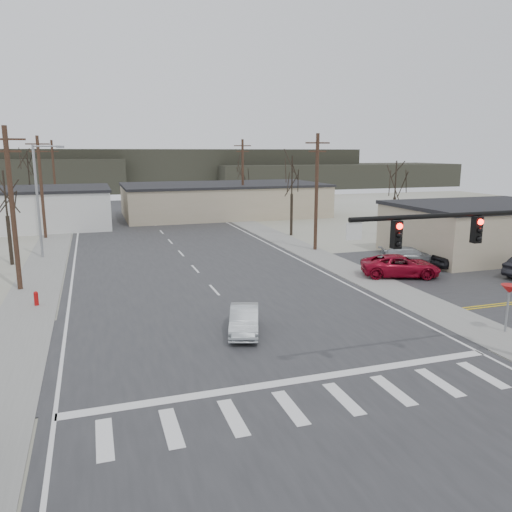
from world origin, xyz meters
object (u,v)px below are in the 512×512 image
Objects in this scene: traffic_signal_mast at (497,252)px; car_far_a at (172,214)px; fire_hydrant at (36,298)px; car_parked_red at (400,266)px; car_far_b at (95,204)px; car_parked_dark_a at (460,258)px; sedan_crossing at (244,320)px; car_parked_silver at (410,256)px.

traffic_signal_mast is 1.57× the size of car_far_a.
car_parked_red is at bearing -1.45° from fire_hydrant.
traffic_signal_mast is 47.05m from car_far_a.
traffic_signal_mast is 2.42× the size of car_far_b.
car_far_a is 36.06m from car_parked_dark_a.
car_parked_dark_a is (25.13, -50.26, 0.09)m from car_far_b.
sedan_crossing is (9.81, -7.70, 0.22)m from fire_hydrant.
fire_hydrant is 0.16× the size of car_parked_red.
fire_hydrant is 28.86m from car_parked_dark_a.
car_far_a reaches higher than car_parked_silver.
traffic_signal_mast is 18.75m from car_parked_silver.
traffic_signal_mast is 2.08× the size of car_parked_dark_a.
car_parked_silver is (-2.80, 2.11, -0.07)m from car_parked_dark_a.
car_parked_silver is at bearing 49.70° from sedan_crossing.
car_parked_dark_a is 0.94× the size of car_parked_silver.
car_far_a is at bearing 38.32° from car_parked_red.
car_parked_dark_a is (5.63, 0.77, -0.01)m from car_parked_red.
car_parked_dark_a is 3.51m from car_parked_silver.
traffic_signal_mast reaches higher than car_parked_dark_a.
car_far_a is (12.61, 32.37, 0.42)m from fire_hydrant.
fire_hydrant is at bearing 141.87° from traffic_signal_mast.
traffic_signal_mast is 1.94× the size of car_parked_silver.
car_far_a is 20.14m from car_far_b.
car_parked_red is 1.24× the size of car_parked_dark_a.
car_far_a is at bearing -40.74° from car_far_b.
car_far_a reaches higher than fire_hydrant.
car_far_a reaches higher than car_far_b.
car_parked_red reaches higher than car_parked_silver.
traffic_signal_mast is at bearing 118.35° from car_far_a.
sedan_crossing is at bearing 107.63° from car_far_a.
sedan_crossing is 0.67× the size of car_far_a.
car_far_b is 56.19m from car_parked_dark_a.
car_parked_red is at bearing 129.49° from car_far_a.
car_parked_red reaches higher than fire_hydrant.
car_far_a is 1.24× the size of car_parked_silver.
traffic_signal_mast is at bearing -54.39° from car_far_b.
car_far_a is at bearing 96.72° from traffic_signal_mast.
car_parked_red is (13.42, 7.11, 0.10)m from sedan_crossing.
traffic_signal_mast is 15.06m from car_parked_red.
traffic_signal_mast is 2.35× the size of sedan_crossing.
car_parked_red is (10.62, -32.96, -0.10)m from car_far_a.
sedan_crossing is 0.72× the size of car_parked_red.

